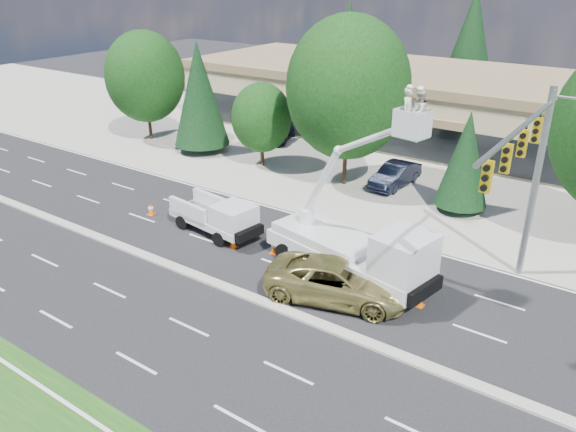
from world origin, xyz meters
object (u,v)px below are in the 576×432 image
Objects in this scene: signal_mast at (530,167)px; minivan at (338,281)px; bucket_truck at (362,243)px; utility_pickup at (218,220)px.

minivan is at bearing -141.75° from signal_mast.
bucket_truck is at bearing -21.31° from minivan.
signal_mast is 15.97m from utility_pickup.
utility_pickup is 8.98m from bucket_truck.
signal_mast is 1.07× the size of bucket_truck.
utility_pickup is at bearing -169.69° from bucket_truck.
bucket_truck is (8.89, -0.12, 1.21)m from utility_pickup.
bucket_truck is 2.14m from minivan.
signal_mast is 1.80× the size of utility_pickup.
signal_mast is at bearing -67.68° from minivan.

